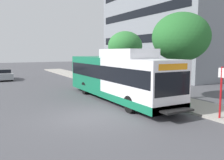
{
  "coord_description": "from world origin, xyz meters",
  "views": [
    {
      "loc": [
        -4.56,
        -11.34,
        3.49
      ],
      "look_at": [
        2.89,
        2.37,
        1.6
      ],
      "focal_mm": 37.97,
      "sensor_mm": 36.0,
      "label": 1
    }
  ],
  "objects_px": {
    "bus_stop_sign_pole": "(221,88)",
    "parked_car_far_lane": "(4,75)",
    "transit_bus": "(117,76)",
    "street_tree_near_stop": "(181,37)",
    "street_tree_mid_block": "(125,46)"
  },
  "relations": [
    {
      "from": "transit_bus",
      "to": "parked_car_far_lane",
      "type": "xyz_separation_m",
      "value": [
        -6.22,
        17.15,
        -1.04
      ]
    },
    {
      "from": "transit_bus",
      "to": "street_tree_near_stop",
      "type": "height_order",
      "value": "street_tree_near_stop"
    },
    {
      "from": "transit_bus",
      "to": "street_tree_mid_block",
      "type": "height_order",
      "value": "street_tree_mid_block"
    },
    {
      "from": "bus_stop_sign_pole",
      "to": "street_tree_near_stop",
      "type": "xyz_separation_m",
      "value": [
        2.16,
        5.06,
        2.85
      ]
    },
    {
      "from": "bus_stop_sign_pole",
      "to": "parked_car_far_lane",
      "type": "relative_size",
      "value": 0.58
    },
    {
      "from": "transit_bus",
      "to": "street_tree_near_stop",
      "type": "distance_m",
      "value": 5.37
    },
    {
      "from": "street_tree_near_stop",
      "to": "transit_bus",
      "type": "bearing_deg",
      "value": 155.29
    },
    {
      "from": "transit_bus",
      "to": "parked_car_far_lane",
      "type": "distance_m",
      "value": 18.28
    },
    {
      "from": "transit_bus",
      "to": "street_tree_mid_block",
      "type": "xyz_separation_m",
      "value": [
        4.07,
        5.5,
        2.31
      ]
    },
    {
      "from": "street_tree_near_stop",
      "to": "street_tree_mid_block",
      "type": "height_order",
      "value": "street_tree_near_stop"
    },
    {
      "from": "bus_stop_sign_pole",
      "to": "parked_car_far_lane",
      "type": "xyz_separation_m",
      "value": [
        -8.24,
        24.13,
        -0.99
      ]
    },
    {
      "from": "transit_bus",
      "to": "parked_car_far_lane",
      "type": "bearing_deg",
      "value": 109.95
    },
    {
      "from": "transit_bus",
      "to": "bus_stop_sign_pole",
      "type": "relative_size",
      "value": 4.71
    },
    {
      "from": "bus_stop_sign_pole",
      "to": "street_tree_mid_block",
      "type": "distance_m",
      "value": 12.86
    },
    {
      "from": "transit_bus",
      "to": "parked_car_far_lane",
      "type": "height_order",
      "value": "transit_bus"
    }
  ]
}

